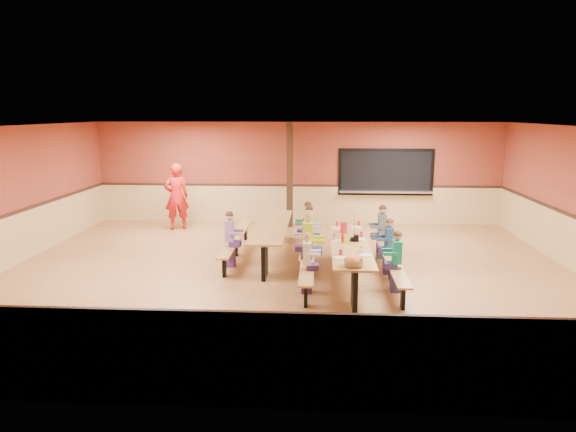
{
  "coord_description": "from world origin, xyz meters",
  "views": [
    {
      "loc": [
        0.61,
        -10.2,
        3.29
      ],
      "look_at": [
        -0.01,
        0.29,
        1.15
      ],
      "focal_mm": 32.0,
      "sensor_mm": 36.0,
      "label": 1
    }
  ],
  "objects": [
    {
      "name": "cafeteria_table_main",
      "position": [
        1.25,
        -0.3,
        0.53
      ],
      "size": [
        1.91,
        3.7,
        0.74
      ],
      "color": "#AC8044",
      "rests_on": "ground"
    },
    {
      "name": "table_paddle",
      "position": [
        1.35,
        -0.13,
        0.88
      ],
      "size": [
        0.16,
        0.16,
        0.56
      ],
      "color": "black",
      "rests_on": "cafeteria_table_main"
    },
    {
      "name": "condiment_mustard",
      "position": [
        1.18,
        -0.38,
        0.82
      ],
      "size": [
        0.06,
        0.06,
        0.17
      ],
      "primitive_type": "cylinder",
      "color": "yellow",
      "rests_on": "cafeteria_table_main"
    },
    {
      "name": "seated_child_grey_left",
      "position": [
        0.43,
        1.11,
        0.61
      ],
      "size": [
        0.37,
        0.3,
        1.21
      ],
      "primitive_type": null,
      "color": "#AFAFAF",
      "rests_on": "ground"
    },
    {
      "name": "condiment_ketchup",
      "position": [
        1.11,
        -0.26,
        0.82
      ],
      "size": [
        0.06,
        0.06,
        0.17
      ],
      "primitive_type": "cylinder",
      "color": "#B2140F",
      "rests_on": "cafeteria_table_main"
    },
    {
      "name": "seated_child_white_left",
      "position": [
        0.43,
        -1.17,
        0.56
      ],
      "size": [
        0.33,
        0.27,
        1.13
      ],
      "primitive_type": null,
      "color": "white",
      "rests_on": "ground"
    },
    {
      "name": "seated_child_teal_right",
      "position": [
        2.08,
        -1.0,
        0.57
      ],
      "size": [
        0.34,
        0.28,
        1.15
      ],
      "primitive_type": null,
      "color": "#128C6E",
      "rests_on": "ground"
    },
    {
      "name": "cafeteria_table_second",
      "position": [
        -0.44,
        1.24,
        0.53
      ],
      "size": [
        1.91,
        3.7,
        0.74
      ],
      "color": "#AC8044",
      "rests_on": "ground"
    },
    {
      "name": "punch_pitcher",
      "position": [
        1.18,
        0.56,
        0.85
      ],
      "size": [
        0.16,
        0.16,
        0.22
      ],
      "primitive_type": "cylinder",
      "color": "red",
      "rests_on": "cafeteria_table_main"
    },
    {
      "name": "place_settings",
      "position": [
        1.25,
        -0.3,
        0.8
      ],
      "size": [
        0.65,
        3.3,
        0.11
      ],
      "primitive_type": null,
      "color": "beige",
      "rests_on": "cafeteria_table_main"
    },
    {
      "name": "seated_child_purple_sec",
      "position": [
        -1.27,
        0.4,
        0.6
      ],
      "size": [
        0.36,
        0.3,
        1.19
      ],
      "primitive_type": null,
      "color": "#8D649B",
      "rests_on": "ground"
    },
    {
      "name": "chip_bowl",
      "position": [
        1.22,
        -1.88,
        0.81
      ],
      "size": [
        0.32,
        0.32,
        0.15
      ],
      "primitive_type": null,
      "color": "orange",
      "rests_on": "cafeteria_table_main"
    },
    {
      "name": "seated_child_green_sec",
      "position": [
        0.38,
        1.5,
        0.61
      ],
      "size": [
        0.38,
        0.31,
        1.23
      ],
      "primitive_type": null,
      "color": "#388154",
      "rests_on": "ground"
    },
    {
      "name": "ground",
      "position": [
        0.0,
        0.0,
        0.0
      ],
      "size": [
        12.0,
        12.0,
        0.0
      ],
      "primitive_type": "plane",
      "color": "#915F37",
      "rests_on": "ground"
    },
    {
      "name": "structural_post",
      "position": [
        -0.2,
        4.4,
        1.5
      ],
      "size": [
        0.18,
        0.18,
        3.0
      ],
      "primitive_type": "cube",
      "color": "black",
      "rests_on": "ground"
    },
    {
      "name": "seated_child_tan_sec",
      "position": [
        0.38,
        0.13,
        0.58
      ],
      "size": [
        0.35,
        0.28,
        1.16
      ],
      "primitive_type": null,
      "color": "tan",
      "rests_on": "ground"
    },
    {
      "name": "seated_child_navy_right",
      "position": [
        2.08,
        0.07,
        0.58
      ],
      "size": [
        0.34,
        0.28,
        1.15
      ],
      "primitive_type": null,
      "color": "navy",
      "rests_on": "ground"
    },
    {
      "name": "room_envelope",
      "position": [
        0.0,
        0.0,
        0.69
      ],
      "size": [
        12.04,
        10.04,
        3.02
      ],
      "color": "brown",
      "rests_on": "ground"
    },
    {
      "name": "napkin_dispenser",
      "position": [
        1.39,
        -0.16,
        0.8
      ],
      "size": [
        0.1,
        0.14,
        0.13
      ],
      "primitive_type": "cube",
      "color": "black",
      "rests_on": "cafeteria_table_main"
    },
    {
      "name": "seated_adult_yellow",
      "position": [
        0.43,
        -0.13,
        0.66
      ],
      "size": [
        0.43,
        0.35,
        1.32
      ],
      "primitive_type": null,
      "color": "#B5D71E",
      "rests_on": "ground"
    },
    {
      "name": "seated_child_char_right",
      "position": [
        2.08,
        1.24,
        0.61
      ],
      "size": [
        0.37,
        0.3,
        1.22
      ],
      "primitive_type": null,
      "color": "#484C52",
      "rests_on": "ground"
    },
    {
      "name": "standing_woman",
      "position": [
        -3.38,
        3.87,
        0.94
      ],
      "size": [
        0.81,
        0.71,
        1.88
      ],
      "primitive_type": "imported",
      "rotation": [
        0.0,
        0.0,
        3.6
      ],
      "color": "red",
      "rests_on": "ground"
    },
    {
      "name": "kitchen_pass_through",
      "position": [
        2.6,
        4.96,
        1.49
      ],
      "size": [
        2.78,
        0.28,
        1.38
      ],
      "color": "black",
      "rests_on": "ground"
    }
  ]
}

